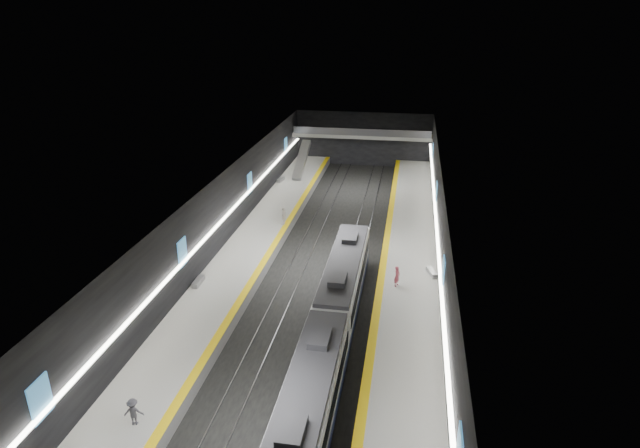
% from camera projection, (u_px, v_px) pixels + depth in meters
% --- Properties ---
extents(ground, '(70.00, 70.00, 0.00)m').
position_uv_depth(ground, '(325.00, 268.00, 48.89)').
color(ground, black).
rests_on(ground, ground).
extents(ceiling, '(20.00, 70.00, 0.04)m').
position_uv_depth(ceiling, '(325.00, 185.00, 45.88)').
color(ceiling, beige).
rests_on(ceiling, wall_left).
extents(wall_left, '(0.04, 70.00, 8.00)m').
position_uv_depth(wall_left, '(218.00, 221.00, 48.97)').
color(wall_left, black).
rests_on(wall_left, ground).
extents(wall_right, '(0.04, 70.00, 8.00)m').
position_uv_depth(wall_right, '(440.00, 236.00, 45.80)').
color(wall_right, black).
rests_on(wall_right, ground).
extents(wall_back, '(20.00, 0.04, 8.00)m').
position_uv_depth(wall_back, '(363.00, 139.00, 79.33)').
color(wall_back, black).
rests_on(wall_back, ground).
extents(platform_left, '(5.00, 70.00, 1.00)m').
position_uv_depth(platform_left, '(246.00, 257.00, 49.89)').
color(platform_left, slate).
rests_on(platform_left, ground).
extents(tile_surface_left, '(5.00, 70.00, 0.02)m').
position_uv_depth(tile_surface_left, '(245.00, 252.00, 49.70)').
color(tile_surface_left, '#9A9A95').
rests_on(tile_surface_left, platform_left).
extents(tactile_strip_left, '(0.60, 70.00, 0.02)m').
position_uv_depth(tactile_strip_left, '(268.00, 254.00, 49.34)').
color(tactile_strip_left, yellow).
rests_on(tactile_strip_left, platform_left).
extents(platform_right, '(5.00, 70.00, 1.00)m').
position_uv_depth(platform_right, '(408.00, 270.00, 47.51)').
color(platform_right, slate).
rests_on(platform_right, ground).
extents(tile_surface_right, '(5.00, 70.00, 0.02)m').
position_uv_depth(tile_surface_right, '(408.00, 265.00, 47.32)').
color(tile_surface_right, '#9A9A95').
rests_on(tile_surface_right, platform_right).
extents(tactile_strip_right, '(0.60, 70.00, 0.02)m').
position_uv_depth(tactile_strip_right, '(383.00, 263.00, 47.66)').
color(tactile_strip_right, yellow).
rests_on(tactile_strip_right, platform_right).
extents(rails, '(6.52, 70.00, 0.12)m').
position_uv_depth(rails, '(325.00, 268.00, 48.87)').
color(rails, gray).
rests_on(rails, ground).
extents(train, '(2.69, 30.04, 3.60)m').
position_uv_depth(train, '(329.00, 331.00, 35.47)').
color(train, '#0E1334').
rests_on(train, ground).
extents(ad_posters, '(19.94, 53.50, 2.20)m').
position_uv_depth(ad_posters, '(327.00, 219.00, 48.11)').
color(ad_posters, teal).
rests_on(ad_posters, wall_left).
extents(cove_light_left, '(0.25, 68.60, 0.12)m').
position_uv_depth(cove_light_left, '(220.00, 223.00, 49.01)').
color(cove_light_left, white).
rests_on(cove_light_left, wall_left).
extents(cove_light_right, '(0.25, 68.60, 0.12)m').
position_uv_depth(cove_light_right, '(437.00, 238.00, 45.90)').
color(cove_light_right, white).
rests_on(cove_light_right, wall_right).
extents(mezzanine_bridge, '(20.00, 3.00, 1.50)m').
position_uv_depth(mezzanine_bridge, '(362.00, 135.00, 77.05)').
color(mezzanine_bridge, gray).
rests_on(mezzanine_bridge, wall_left).
extents(escalator, '(1.20, 7.50, 3.92)m').
position_uv_depth(escalator, '(302.00, 160.00, 72.72)').
color(escalator, '#99999E').
rests_on(escalator, platform_left).
extents(bench_left_near, '(0.49, 1.75, 0.43)m').
position_uv_depth(bench_left_near, '(198.00, 282.00, 43.96)').
color(bench_left_near, '#99999E').
rests_on(bench_left_near, platform_left).
extents(bench_left_far, '(0.73, 1.81, 0.43)m').
position_uv_depth(bench_left_far, '(281.00, 180.00, 70.00)').
color(bench_left_far, '#99999E').
rests_on(bench_left_far, platform_left).
extents(bench_right_far, '(1.00, 1.77, 0.42)m').
position_uv_depth(bench_right_far, '(432.00, 272.00, 45.48)').
color(bench_right_far, '#99999E').
rests_on(bench_right_far, platform_right).
extents(passenger_right_a, '(0.64, 0.74, 1.73)m').
position_uv_depth(passenger_right_a, '(397.00, 276.00, 43.42)').
color(passenger_right_a, '#AF4152').
rests_on(passenger_right_a, platform_right).
extents(passenger_left_a, '(0.53, 1.13, 1.88)m').
position_uv_depth(passenger_left_a, '(284.00, 216.00, 55.68)').
color(passenger_left_a, silver).
rests_on(passenger_left_a, platform_left).
extents(passenger_left_b, '(1.17, 0.83, 1.64)m').
position_uv_depth(passenger_left_b, '(133.00, 412.00, 28.93)').
color(passenger_left_b, '#45434B').
rests_on(passenger_left_b, platform_left).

